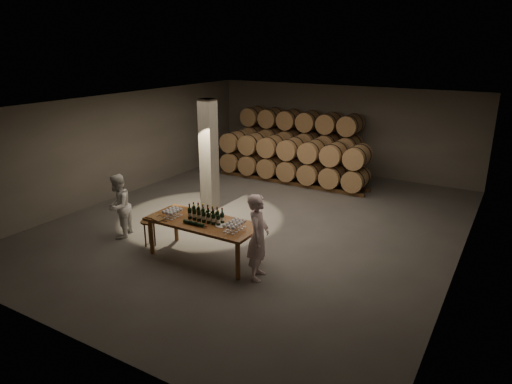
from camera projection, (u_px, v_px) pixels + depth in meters
The scene contains 15 objects.
room at pixel (209, 156), 12.95m from camera, with size 12.00×12.00×12.00m.
tasting_table at pixel (203, 225), 10.12m from camera, with size 2.60×1.10×0.90m.
barrel_stack_back at pixel (299, 140), 16.94m from camera, with size 4.70×0.95×2.31m.
barrel_stack_front at pixel (291, 159), 15.72m from camera, with size 5.48×0.95×1.57m.
bottle_cluster at pixel (206, 216), 10.05m from camera, with size 0.87×0.24×0.36m.
lying_bottles at pixel (194, 223), 9.85m from camera, with size 0.62×0.08×0.08m.
glass_cluster_left at pixel (172, 211), 10.31m from camera, with size 0.31×0.42×0.18m.
glass_cluster_right at pixel (234, 224), 9.60m from camera, with size 0.31×0.53×0.18m.
plate at pixel (222, 226), 9.82m from camera, with size 0.28×0.28×0.02m, color white.
notebook_near at pixel (158, 219), 10.15m from camera, with size 0.24×0.19×0.03m, color brown.
notebook_corner at pixel (153, 216), 10.35m from camera, with size 0.22×0.29×0.02m, color brown.
pen at pixel (165, 221), 10.07m from camera, with size 0.01×0.01×0.14m, color black.
stool at pixel (149, 225), 10.86m from camera, with size 0.38×0.38×0.63m.
person_man at pixel (258, 237), 9.23m from camera, with size 0.66×0.44×1.82m, color white.
person_woman at pixel (118, 206), 11.27m from camera, with size 0.79×0.61×1.62m, color white.
Camera 1 is at (5.79, -9.97, 4.66)m, focal length 32.00 mm.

